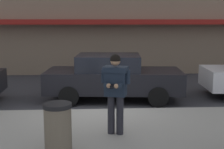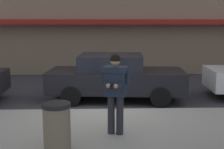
# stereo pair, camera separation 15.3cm
# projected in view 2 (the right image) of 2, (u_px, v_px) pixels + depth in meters

# --- Properties ---
(ground_plane) EXTENTS (80.00, 80.00, 0.00)m
(ground_plane) POSITION_uv_depth(u_px,v_px,m) (101.00, 111.00, 9.23)
(ground_plane) COLOR #333338
(sidewalk) EXTENTS (32.00, 5.30, 0.14)m
(sidewalk) POSITION_uv_depth(u_px,v_px,m) (150.00, 147.00, 6.45)
(sidewalk) COLOR #99968E
(sidewalk) RESTS_ON ground
(curb_paint_line) EXTENTS (28.00, 0.12, 0.01)m
(curb_paint_line) POSITION_uv_depth(u_px,v_px,m) (135.00, 111.00, 9.32)
(curb_paint_line) COLOR silver
(curb_paint_line) RESTS_ON ground
(parked_sedan_mid) EXTENTS (4.63, 2.20, 1.54)m
(parked_sedan_mid) POSITION_uv_depth(u_px,v_px,m) (115.00, 77.00, 10.48)
(parked_sedan_mid) COLOR black
(parked_sedan_mid) RESTS_ON ground
(man_texting_on_phone) EXTENTS (0.63, 0.64, 1.81)m
(man_texting_on_phone) POSITION_uv_depth(u_px,v_px,m) (115.00, 86.00, 6.83)
(man_texting_on_phone) COLOR #23232B
(man_texting_on_phone) RESTS_ON sidewalk
(trash_bin) EXTENTS (0.55, 0.55, 0.98)m
(trash_bin) POSITION_uv_depth(u_px,v_px,m) (57.00, 128.00, 5.95)
(trash_bin) COLOR #665B4C
(trash_bin) RESTS_ON sidewalk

